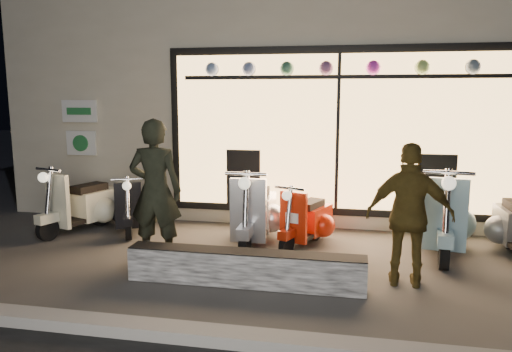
{
  "coord_description": "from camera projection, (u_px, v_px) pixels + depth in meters",
  "views": [
    {
      "loc": [
        1.08,
        -5.91,
        2.15
      ],
      "look_at": [
        -0.23,
        0.6,
        1.05
      ],
      "focal_mm": 35.0,
      "sensor_mm": 36.0,
      "label": 1
    }
  ],
  "objects": [
    {
      "name": "scooter_blue",
      "position": [
        443.0,
        216.0,
        6.9
      ],
      "size": [
        0.64,
        1.65,
        1.17
      ],
      "rotation": [
        0.0,
        0.0,
        -0.12
      ],
      "color": "black",
      "rests_on": "ground"
    },
    {
      "name": "kerb",
      "position": [
        223.0,
        337.0,
        4.34
      ],
      "size": [
        40.0,
        0.25,
        0.12
      ],
      "primitive_type": "cube",
      "color": "slate",
      "rests_on": "ground"
    },
    {
      "name": "scooter_cream",
      "position": [
        87.0,
        204.0,
        7.95
      ],
      "size": [
        0.78,
        1.43,
        1.03
      ],
      "rotation": [
        0.0,
        0.0,
        -0.34
      ],
      "color": "black",
      "rests_on": "ground"
    },
    {
      "name": "graffiti_barrier",
      "position": [
        245.0,
        268.0,
        5.64
      ],
      "size": [
        2.7,
        0.28,
        0.4
      ],
      "primitive_type": "cube",
      "color": "black",
      "rests_on": "ground"
    },
    {
      "name": "shop_building",
      "position": [
        307.0,
        96.0,
        10.76
      ],
      "size": [
        10.2,
        6.23,
        4.2
      ],
      "color": "beige",
      "rests_on": "ground"
    },
    {
      "name": "ground",
      "position": [
        264.0,
        266.0,
        6.28
      ],
      "size": [
        40.0,
        40.0,
        0.0
      ],
      "primitive_type": "plane",
      "color": "#383533",
      "rests_on": "ground"
    },
    {
      "name": "scooter_red",
      "position": [
        309.0,
        219.0,
        7.2
      ],
      "size": [
        0.69,
        1.22,
        0.88
      ],
      "rotation": [
        0.0,
        0.0,
        -0.37
      ],
      "color": "black",
      "rests_on": "ground"
    },
    {
      "name": "man",
      "position": [
        155.0,
        191.0,
        6.37
      ],
      "size": [
        0.71,
        0.5,
        1.85
      ],
      "primitive_type": "imported",
      "rotation": [
        0.0,
        0.0,
        3.23
      ],
      "color": "black",
      "rests_on": "ground"
    },
    {
      "name": "scooter_silver",
      "position": [
        256.0,
        212.0,
        7.27
      ],
      "size": [
        0.49,
        1.52,
        1.09
      ],
      "rotation": [
        0.0,
        0.0,
        0.02
      ],
      "color": "black",
      "rests_on": "ground"
    },
    {
      "name": "scooter_black",
      "position": [
        130.0,
        207.0,
        7.98
      ],
      "size": [
        0.71,
        1.21,
        0.88
      ],
      "rotation": [
        0.0,
        0.0,
        0.41
      ],
      "color": "black",
      "rests_on": "ground"
    },
    {
      "name": "woman",
      "position": [
        410.0,
        215.0,
        5.54
      ],
      "size": [
        0.97,
        0.45,
        1.62
      ],
      "primitive_type": "imported",
      "rotation": [
        0.0,
        0.0,
        3.08
      ],
      "color": "#54431A",
      "rests_on": "ground"
    }
  ]
}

